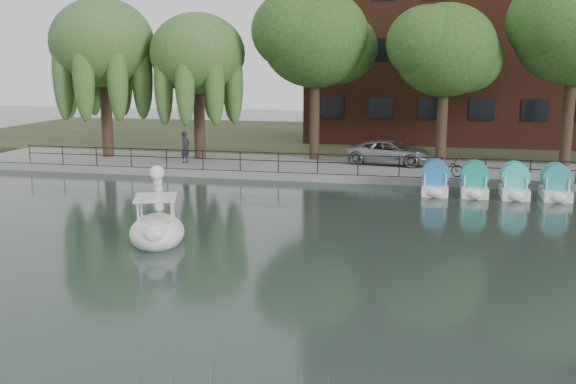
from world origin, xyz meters
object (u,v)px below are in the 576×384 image
(minivan, at_px, (390,151))
(swan_boat, at_px, (157,226))
(pedestrian, at_px, (185,145))
(bicycle, at_px, (446,166))

(minivan, xyz_separation_m, swan_boat, (-6.70, -15.58, -0.61))
(minivan, bearing_deg, pedestrian, 108.11)
(minivan, relative_size, bicycle, 3.09)
(minivan, xyz_separation_m, pedestrian, (-11.01, -1.82, 0.25))
(minivan, bearing_deg, swan_boat, 165.43)
(swan_boat, bearing_deg, pedestrian, 87.89)
(bicycle, bearing_deg, pedestrian, 105.71)
(pedestrian, bearing_deg, bicycle, -78.61)
(minivan, distance_m, pedestrian, 11.16)
(pedestrian, height_order, swan_boat, swan_boat)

